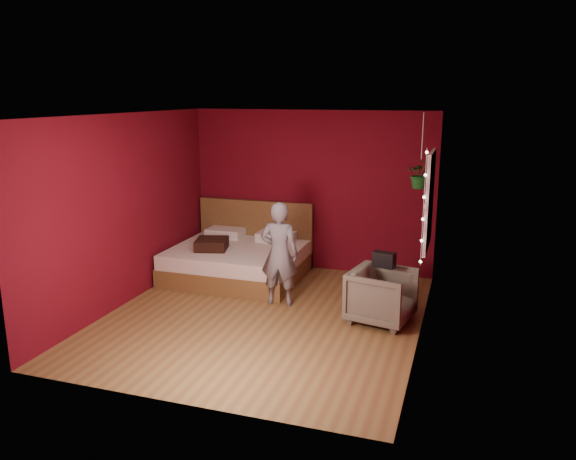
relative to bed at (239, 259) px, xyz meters
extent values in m
plane|color=brown|center=(0.95, -1.44, -0.29)|extent=(4.50, 4.50, 0.00)
cube|color=#5C0915|center=(0.95, 0.82, 1.01)|extent=(4.00, 0.02, 2.60)
cube|color=#5C0915|center=(0.95, -3.70, 1.01)|extent=(4.00, 0.02, 2.60)
cube|color=#5C0915|center=(-1.06, -1.44, 1.01)|extent=(0.02, 4.50, 2.60)
cube|color=#5C0915|center=(2.96, -1.44, 1.01)|extent=(0.02, 4.50, 2.60)
cube|color=silver|center=(0.95, -1.44, 2.32)|extent=(4.00, 4.50, 0.02)
cube|color=white|center=(2.92, -0.54, 1.21)|extent=(0.04, 0.97, 1.27)
cube|color=black|center=(2.90, -0.54, 1.21)|extent=(0.02, 0.85, 1.15)
cube|color=white|center=(2.90, -0.54, 1.21)|extent=(0.03, 0.05, 1.15)
cube|color=white|center=(2.90, -0.54, 1.21)|extent=(0.03, 0.85, 0.05)
cylinder|color=silver|center=(2.89, -1.07, 1.21)|extent=(0.01, 0.01, 1.45)
sphere|color=#FFF2CC|center=(2.89, -1.07, 0.54)|extent=(0.04, 0.04, 0.04)
sphere|color=#FFF2CC|center=(2.89, -1.07, 0.81)|extent=(0.04, 0.04, 0.04)
sphere|color=#FFF2CC|center=(2.89, -1.07, 1.08)|extent=(0.04, 0.04, 0.04)
sphere|color=#FFF2CC|center=(2.89, -1.07, 1.35)|extent=(0.04, 0.04, 0.04)
sphere|color=#FFF2CC|center=(2.89, -1.07, 1.62)|extent=(0.04, 0.04, 0.04)
sphere|color=#FFF2CC|center=(2.89, -1.07, 1.89)|extent=(0.04, 0.04, 0.04)
cube|color=brown|center=(0.00, -0.09, -0.15)|extent=(2.00, 1.70, 0.28)
cube|color=silver|center=(0.00, -0.09, 0.10)|extent=(1.96, 1.67, 0.22)
cube|color=brown|center=(0.00, 0.72, 0.26)|extent=(2.00, 0.08, 1.10)
cube|color=silver|center=(-0.45, 0.48, 0.28)|extent=(0.60, 0.38, 0.14)
cube|color=silver|center=(0.45, 0.48, 0.28)|extent=(0.60, 0.38, 0.14)
imported|color=slate|center=(1.00, -0.94, 0.43)|extent=(0.55, 0.39, 1.44)
imported|color=#676151|center=(2.44, -1.14, 0.06)|extent=(0.90, 0.88, 0.70)
cube|color=black|center=(2.44, -1.03, 0.51)|extent=(0.30, 0.20, 0.20)
cube|color=black|center=(-0.32, -0.31, 0.30)|extent=(0.57, 0.57, 0.17)
cylinder|color=silver|center=(2.74, 0.00, 2.00)|extent=(0.01, 0.01, 0.63)
imported|color=#1B5F1C|center=(2.74, 0.00, 1.48)|extent=(0.41, 0.36, 0.41)
camera|label=1|loc=(3.40, -7.90, 2.57)|focal=35.00mm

